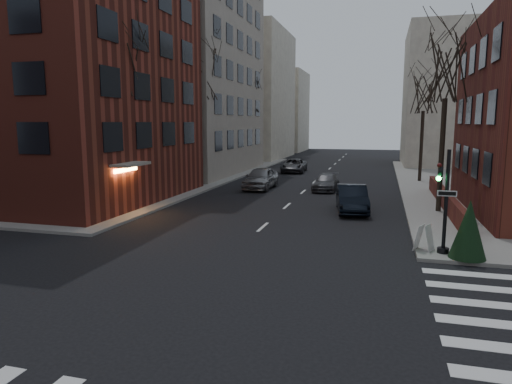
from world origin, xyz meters
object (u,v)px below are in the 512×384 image
(tree_left_a, at_px, (120,63))
(car_lane_silver, at_px, (261,178))
(parked_sedan, at_px, (352,199))
(sandwich_board, at_px, (424,237))
(traffic_signal, at_px, (444,208))
(streetlamp_near, at_px, (190,135))
(evergreen_shrub, at_px, (469,229))
(tree_right_a, at_px, (447,69))
(car_lane_far, at_px, (294,166))
(tree_left_b, at_px, (201,75))
(car_lane_gray, at_px, (326,182))
(tree_left_c, at_px, (250,96))
(streetlamp_far, at_px, (259,130))
(tree_right_b, at_px, (424,93))

(tree_left_a, distance_m, car_lane_silver, 14.20)
(parked_sedan, relative_size, sandwich_board, 4.55)
(traffic_signal, bearing_deg, streetlamp_near, 141.13)
(streetlamp_near, xyz_separation_m, parked_sedan, (12.20, -4.83, -3.46))
(evergreen_shrub, bearing_deg, tree_right_a, 89.84)
(streetlamp_near, bearing_deg, tree_left_a, -94.29)
(car_lane_far, bearing_deg, streetlamp_near, -110.96)
(streetlamp_near, bearing_deg, tree_left_b, 98.53)
(parked_sedan, relative_size, car_lane_silver, 0.95)
(parked_sedan, xyz_separation_m, car_lane_gray, (-2.46, 8.06, -0.16))
(tree_left_c, bearing_deg, streetlamp_far, 73.30)
(car_lane_gray, relative_size, evergreen_shrub, 1.92)
(tree_right_b, xyz_separation_m, sandwich_board, (-1.49, -22.79, -6.92))
(car_lane_silver, bearing_deg, tree_left_c, 109.90)
(tree_left_a, bearing_deg, car_lane_silver, 63.62)
(streetlamp_near, bearing_deg, streetlamp_far, 90.00)
(traffic_signal, xyz_separation_m, tree_right_b, (0.86, 23.01, 5.68))
(tree_right_b, relative_size, evergreen_shrub, 4.17)
(tree_right_a, xyz_separation_m, streetlamp_far, (-17.00, 24.00, -3.79))
(parked_sedan, distance_m, sandwich_board, 8.63)
(tree_left_c, bearing_deg, evergreen_shrub, -60.84)
(evergreen_shrub, bearing_deg, tree_left_a, 162.62)
(tree_left_b, bearing_deg, tree_right_a, -24.44)
(tree_left_b, xyz_separation_m, parked_sedan, (12.80, -8.83, -8.14))
(parked_sedan, bearing_deg, sandwich_board, -75.43)
(streetlamp_near, relative_size, car_lane_silver, 1.27)
(tree_right_b, bearing_deg, tree_left_a, -134.36)
(streetlamp_near, bearing_deg, car_lane_silver, 30.05)
(tree_left_a, xyz_separation_m, streetlamp_near, (0.60, 8.00, -4.23))
(car_lane_far, bearing_deg, sandwich_board, -72.20)
(tree_left_c, bearing_deg, traffic_signal, -61.64)
(streetlamp_near, xyz_separation_m, streetlamp_far, (0.00, 20.00, 0.00))
(tree_left_c, relative_size, sandwich_board, 9.43)
(tree_right_b, bearing_deg, traffic_signal, -92.15)
(traffic_signal, distance_m, streetlamp_near, 20.86)
(tree_right_b, bearing_deg, tree_left_c, 155.56)
(streetlamp_far, distance_m, parked_sedan, 27.88)
(car_lane_silver, bearing_deg, streetlamp_near, -149.27)
(traffic_signal, distance_m, car_lane_far, 30.37)
(car_lane_far, height_order, evergreen_shrub, evergreen_shrub)
(tree_right_b, distance_m, car_lane_gray, 12.13)
(traffic_signal, xyz_separation_m, parked_sedan, (-3.94, 8.18, -1.14))
(tree_left_b, bearing_deg, parked_sedan, -34.59)
(tree_left_c, distance_m, streetlamp_far, 4.33)
(parked_sedan, distance_m, evergreen_shrub, 9.91)
(tree_right_a, bearing_deg, tree_right_b, 90.00)
(traffic_signal, bearing_deg, car_lane_silver, 125.95)
(traffic_signal, bearing_deg, tree_right_b, 87.85)
(tree_right_b, bearing_deg, car_lane_far, 156.49)
(evergreen_shrub, bearing_deg, tree_left_c, 119.16)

